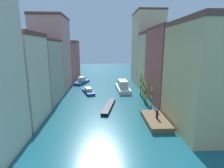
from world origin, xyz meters
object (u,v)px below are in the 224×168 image
object	(u,v)px
waterfront_dock	(155,120)
mooring_pole_4	(141,85)
mooring_pole_2	(145,91)
vaporetto_white	(123,87)
motorboat_0	(82,81)
motorboat_1	(88,91)
mooring_pole_0	(152,98)
mooring_pole_1	(146,93)
gondola_black	(109,106)
mooring_pole_3	(143,88)
person_on_dock	(157,114)

from	to	relation	value
waterfront_dock	mooring_pole_4	xyz separation A→B (m)	(0.90, 15.32, 2.33)
mooring_pole_2	vaporetto_white	size ratio (longest dim) A/B	0.50
motorboat_0	motorboat_1	bearing A→B (deg)	-76.00
mooring_pole_0	mooring_pole_1	world-z (taller)	mooring_pole_1
mooring_pole_1	mooring_pole_2	world-z (taller)	mooring_pole_2
mooring_pole_1	motorboat_1	bearing A→B (deg)	141.94
mooring_pole_0	gondola_black	distance (m)	8.28
waterfront_dock	mooring_pole_0	bearing A→B (deg)	81.39
mooring_pole_3	motorboat_1	xyz separation A→B (m)	(-12.67, 5.64, -1.98)
mooring_pole_0	gondola_black	bearing A→B (deg)	169.32
person_on_dock	mooring_pole_0	bearing A→B (deg)	83.19
motorboat_0	mooring_pole_4	bearing A→B (deg)	-43.58
waterfront_dock	person_on_dock	bearing A→B (deg)	-33.16
mooring_pole_2	mooring_pole_4	bearing A→B (deg)	87.09
waterfront_dock	motorboat_1	bearing A→B (deg)	122.68
motorboat_1	gondola_black	bearing A→B (deg)	-66.91
mooring_pole_1	motorboat_0	xyz separation A→B (m)	(-15.27, 21.44, -1.69)
mooring_pole_3	gondola_black	xyz separation A→B (m)	(-7.85, -5.67, -2.21)
motorboat_0	vaporetto_white	bearing A→B (deg)	-39.60
waterfront_dock	motorboat_0	xyz separation A→B (m)	(-14.77, 30.23, 0.35)
vaporetto_white	motorboat_0	xyz separation A→B (m)	(-11.97, 9.90, -0.36)
gondola_black	person_on_dock	bearing A→B (deg)	-45.28
vaporetto_white	motorboat_0	bearing A→B (deg)	140.40
person_on_dock	mooring_pole_3	distance (m)	12.98
motorboat_1	person_on_dock	bearing A→B (deg)	-57.11
waterfront_dock	mooring_pole_2	world-z (taller)	mooring_pole_2
person_on_dock	mooring_pole_4	world-z (taller)	mooring_pole_4
mooring_pole_2	motorboat_0	bearing A→B (deg)	127.82
vaporetto_white	mooring_pole_2	bearing A→B (deg)	-70.90
person_on_dock	mooring_pole_2	bearing A→B (deg)	87.38
person_on_dock	mooring_pole_0	size ratio (longest dim) A/B	0.33
person_on_dock	mooring_pole_3	world-z (taller)	mooring_pole_3
mooring_pole_3	motorboat_1	distance (m)	14.01
person_on_dock	mooring_pole_4	xyz separation A→B (m)	(0.73, 15.43, 1.25)
motorboat_0	mooring_pole_1	bearing A→B (deg)	-54.53
mooring_pole_1	gondola_black	world-z (taller)	mooring_pole_1
vaporetto_white	mooring_pole_1	bearing A→B (deg)	-74.02
mooring_pole_1	vaporetto_white	bearing A→B (deg)	105.98
person_on_dock	motorboat_1	bearing A→B (deg)	122.89
mooring_pole_3	mooring_pole_4	bearing A→B (deg)	88.54
person_on_dock	motorboat_0	distance (m)	33.83
mooring_pole_3	vaporetto_white	size ratio (longest dim) A/B	0.51
mooring_pole_2	motorboat_0	world-z (taller)	mooring_pole_2
mooring_pole_0	mooring_pole_2	size ratio (longest dim) A/B	0.96
motorboat_0	motorboat_1	size ratio (longest dim) A/B	1.05
vaporetto_white	motorboat_1	world-z (taller)	vaporetto_white
waterfront_dock	mooring_pole_3	world-z (taller)	mooring_pole_3
waterfront_dock	mooring_pole_2	bearing A→B (deg)	86.43
mooring_pole_3	motorboat_0	distance (m)	23.46
vaporetto_white	gondola_black	bearing A→B (deg)	-107.71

